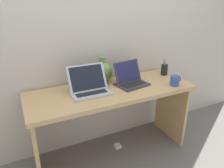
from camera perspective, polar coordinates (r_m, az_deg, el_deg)
name	(u,v)px	position (r m, az deg, el deg)	size (l,w,h in m)	color
ground_plane	(112,152)	(2.39, 0.00, -18.09)	(6.00, 6.00, 0.00)	slate
back_wall	(98,36)	(2.15, -3.92, 12.98)	(4.40, 0.04, 2.40)	beige
desk	(112,104)	(2.05, 0.00, -5.35)	(1.59, 0.58, 0.75)	tan
laptop_left	(89,86)	(1.91, -6.31, -0.41)	(0.35, 0.26, 0.24)	#B2B2B7
laptop_right	(130,78)	(2.08, 4.89, 1.51)	(0.34, 0.28, 0.22)	#333338
green_vase	(102,71)	(2.14, -2.68, 3.49)	(0.21, 0.21, 0.26)	#75934C
coffee_mug	(175,80)	(2.14, 16.65, 0.93)	(0.12, 0.08, 0.10)	#335199
pen_cup	(164,70)	(2.41, 14.00, 3.82)	(0.07, 0.07, 0.19)	black
power_brick	(118,146)	(2.45, 1.52, -16.46)	(0.07, 0.07, 0.03)	white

